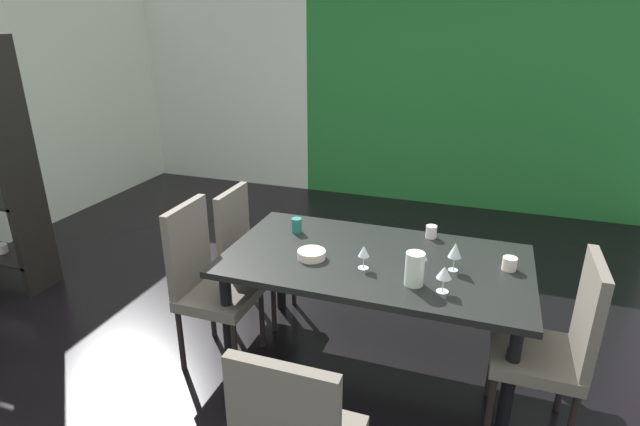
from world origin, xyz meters
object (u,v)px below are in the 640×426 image
Objects in this scene: chair_left_far at (249,246)px; wine_glass_east at (444,273)px; wine_glass_south at (455,251)px; serving_bowl_north at (312,254)px; cup_west at (431,232)px; wine_glass_left at (364,252)px; cup_front at (509,264)px; chair_left_near at (206,278)px; pitcher_corner at (415,269)px; dining_table at (375,269)px; chair_right_near at (556,342)px; cup_near_window at (297,225)px.

chair_left_far is 6.40× the size of wine_glass_east.
chair_left_far is 5.55× the size of wine_glass_south.
serving_bowl_north is 0.84m from cup_west.
cup_front is (0.80, 0.26, -0.07)m from wine_glass_left.
chair_left_near is 5.52× the size of pitcher_corner.
pitcher_corner reaches higher than cup_front.
chair_left_far is 5.65× the size of serving_bowl_north.
dining_table is 1.06m from chair_left_near.
dining_table is at bearing 74.05° from chair_left_far.
pitcher_corner is at bearing 86.97° from chair_right_near.
serving_bowl_north is at bearing 103.74° from chair_left_near.
chair_left_near is 6.07× the size of wine_glass_south.
pitcher_corner is (0.64, -0.12, 0.07)m from serving_bowl_north.
chair_right_near reaches higher than pitcher_corner.
wine_glass_south is 0.30m from pitcher_corner.
pitcher_corner reaches higher than cup_west.
chair_left_far is 2.09m from chair_right_near.
cup_west is at bearing 56.06° from dining_table.
wine_glass_east reaches higher than cup_near_window.
pitcher_corner is (1.27, -0.53, 0.30)m from chair_left_far.
dining_table is 9.54× the size of pitcher_corner.
chair_left_far is at bearing 155.51° from wine_glass_left.
wine_glass_east reaches higher than dining_table.
chair_left_near reaches higher than wine_glass_left.
wine_glass_south is 0.27m from wine_glass_east.
chair_right_near is 1.09m from wine_glass_left.
dining_table is 0.41m from pitcher_corner.
wine_glass_left is 1.47× the size of cup_near_window.
cup_front is at bearing -4.62° from cup_near_window.
cup_west is at bearing 61.08° from wine_glass_left.
cup_near_window is (-0.59, 0.21, 0.13)m from dining_table.
wine_glass_left is 0.95× the size of wine_glass_east.
wine_glass_south is 0.91× the size of pitcher_corner.
cup_front reaches higher than serving_bowl_north.
chair_left_near is at bearing -169.40° from wine_glass_south.
chair_left_near is 0.70m from serving_bowl_north.
chair_left_near is 1.02m from wine_glass_left.
wine_glass_left reaches higher than cup_near_window.
pitcher_corner is at bearing -28.02° from cup_near_window.
wine_glass_south is at bearing 78.48° from chair_left_far.
pitcher_corner is (-0.16, 0.03, -0.02)m from wine_glass_east.
chair_right_near is at bearing -43.74° from cup_west.
chair_left_far is at bearing 168.48° from wine_glass_south.
chair_right_near is at bearing -3.03° from pitcher_corner.
chair_left_far is at bearing 147.00° from serving_bowl_north.
serving_bowl_north is 0.65m from pitcher_corner.
dining_table is 1.73× the size of chair_left_near.
dining_table is 0.24m from wine_glass_left.
cup_front is (0.76, 0.10, 0.12)m from dining_table.
wine_glass_south is 1.15× the size of wine_glass_east.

